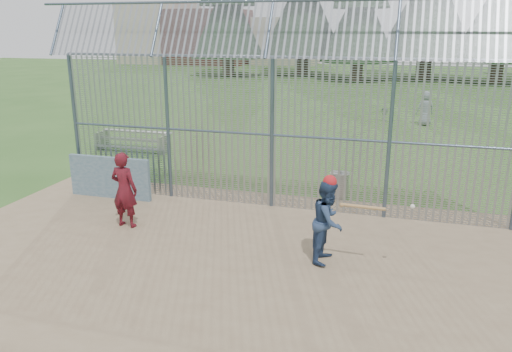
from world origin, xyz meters
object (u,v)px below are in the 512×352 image
(batter, at_px, (328,221))
(bleacher, at_px, (133,140))
(dugout_wall, at_px, (110,177))
(onlooker, at_px, (124,190))
(trash_can, at_px, (339,185))

(batter, height_order, bleacher, batter)
(dugout_wall, height_order, batter, batter)
(batter, bearing_deg, onlooker, 91.31)
(batter, xyz_separation_m, bleacher, (-8.87, 7.66, -0.48))
(batter, relative_size, bleacher, 0.58)
(dugout_wall, relative_size, onlooker, 1.34)
(onlooker, xyz_separation_m, bleacher, (-3.86, 7.15, -0.54))
(onlooker, bearing_deg, dugout_wall, -45.24)
(batter, distance_m, onlooker, 5.03)
(dugout_wall, xyz_separation_m, onlooker, (1.54, -1.79, 0.33))
(dugout_wall, relative_size, bleacher, 0.83)
(onlooker, bearing_deg, trash_can, -138.28)
(onlooker, bearing_deg, bleacher, -57.66)
(onlooker, height_order, trash_can, onlooker)
(dugout_wall, xyz_separation_m, batter, (6.55, -2.30, 0.27))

